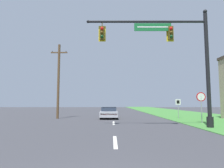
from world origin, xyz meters
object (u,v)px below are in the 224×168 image
signal_mast (177,55)px  car_ahead (108,113)px  stop_sign (200,100)px  utility_pole_near (57,80)px  route_sign_post (177,104)px

signal_mast → car_ahead: signal_mast is taller
signal_mast → stop_sign: (2.84, 3.11, -3.10)m
car_ahead → utility_pole_near: bearing=-175.5°
signal_mast → utility_pole_near: bearing=142.0°
car_ahead → route_sign_post: (7.42, -0.55, 0.92)m
signal_mast → route_sign_post: signal_mast is taller
route_sign_post → utility_pole_near: 13.18m
car_ahead → route_sign_post: size_ratio=2.23×
car_ahead → utility_pole_near: size_ratio=0.56×
signal_mast → utility_pole_near: (-10.37, 8.10, -0.76)m
stop_sign → route_sign_post: size_ratio=1.23×
signal_mast → route_sign_post: size_ratio=4.21×
route_sign_post → utility_pole_near: (-12.91, 0.11, 2.67)m
stop_sign → utility_pole_near: (-13.21, 5.00, 2.34)m
signal_mast → route_sign_post: (2.53, 7.99, -3.44)m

